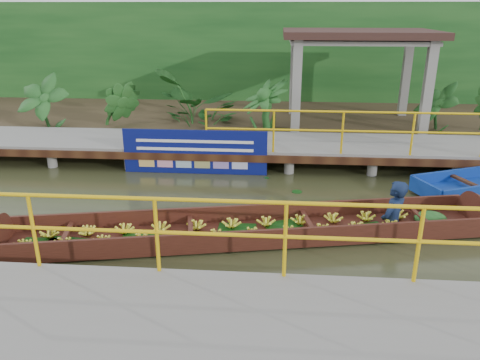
{
  "coord_description": "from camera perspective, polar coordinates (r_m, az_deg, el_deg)",
  "views": [
    {
      "loc": [
        0.65,
        -8.19,
        3.84
      ],
      "look_at": [
        -0.03,
        0.5,
        0.6
      ],
      "focal_mm": 35.0,
      "sensor_mm": 36.0,
      "label": 1
    }
  ],
  "objects": [
    {
      "name": "ground",
      "position": [
        9.07,
        -0.04,
        -4.66
      ],
      "size": [
        80.0,
        80.0,
        0.0
      ],
      "primitive_type": "plane",
      "color": "#2F3219",
      "rests_on": "ground"
    },
    {
      "name": "land_strip",
      "position": [
        16.11,
        2.08,
        7.42
      ],
      "size": [
        30.0,
        8.0,
        0.45
      ],
      "primitive_type": "cube",
      "color": "#2F2417",
      "rests_on": "ground"
    },
    {
      "name": "far_dock",
      "position": [
        12.11,
        1.34,
        4.27
      ],
      "size": [
        16.0,
        2.06,
        1.66
      ],
      "color": "gray",
      "rests_on": "ground"
    },
    {
      "name": "pavilion",
      "position": [
        14.71,
        14.22,
        15.82
      ],
      "size": [
        4.4,
        3.0,
        3.0
      ],
      "color": "gray",
      "rests_on": "ground"
    },
    {
      "name": "foliage_backdrop",
      "position": [
        18.29,
        2.51,
        14.61
      ],
      "size": [
        30.0,
        0.8,
        4.0
      ],
      "primitive_type": "cube",
      "color": "#164518",
      "rests_on": "ground"
    },
    {
      "name": "vendor_boat",
      "position": [
        8.3,
        3.3,
        -5.46
      ],
      "size": [
        10.38,
        3.02,
        2.15
      ],
      "rotation": [
        0.0,
        0.0,
        0.2
      ],
      "color": "#33150E",
      "rests_on": "ground"
    },
    {
      "name": "blue_banner",
      "position": [
        11.33,
        -5.54,
        3.44
      ],
      "size": [
        3.49,
        0.04,
        1.09
      ],
      "color": "navy",
      "rests_on": "ground"
    },
    {
      "name": "tropical_plants",
      "position": [
        13.76,
        2.03,
        9.32
      ],
      "size": [
        14.2,
        1.2,
        1.5
      ],
      "color": "#164518",
      "rests_on": "ground"
    }
  ]
}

